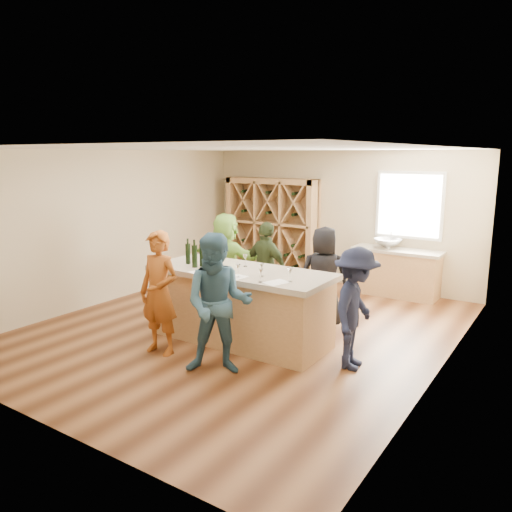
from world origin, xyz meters
The scene contains 34 objects.
floor centered at (0.00, 0.00, -0.05)m, with size 6.00×7.00×0.10m, color brown.
ceiling centered at (0.00, 0.00, 2.85)m, with size 6.00×7.00×0.10m, color white.
wall_back centered at (0.00, 3.55, 1.40)m, with size 6.00×0.10×2.80m, color #C8B590.
wall_front centered at (0.00, -3.55, 1.40)m, with size 6.00×0.10×2.80m, color #C8B590.
wall_left centered at (-3.05, 0.00, 1.40)m, with size 0.10×7.00×2.80m, color #C8B590.
wall_right centered at (3.05, 0.00, 1.40)m, with size 0.10×7.00×2.80m, color #C8B590.
window_frame centered at (1.50, 3.47, 1.75)m, with size 1.30×0.06×1.30m, color white.
window_pane centered at (1.50, 3.44, 1.75)m, with size 1.18×0.01×1.18m, color white.
wine_rack centered at (-1.50, 3.27, 1.10)m, with size 2.20×0.45×2.20m, color tan.
back_counter_base centered at (1.40, 3.20, 0.43)m, with size 1.60×0.58×0.86m, color tan.
back_counter_top centered at (1.40, 3.20, 0.89)m, with size 1.70×0.62×0.06m, color #B4A793.
sink centered at (1.20, 3.20, 1.01)m, with size 0.54×0.54×0.19m, color silver.
faucet centered at (1.20, 3.38, 1.07)m, with size 0.02×0.02×0.30m, color silver.
tasting_counter_base centered at (0.26, -0.46, 0.50)m, with size 2.60×1.00×1.00m, color tan.
tasting_counter_top centered at (0.26, -0.46, 1.04)m, with size 2.72×1.12×0.08m, color #B4A793.
wine_bottle_a centered at (-0.63, -0.57, 1.23)m, with size 0.08×0.08×0.31m, color black.
wine_bottle_b centered at (-0.39, -0.70, 1.25)m, with size 0.08×0.08×0.33m, color black.
wine_bottle_c centered at (-0.35, -0.58, 1.25)m, with size 0.08×0.08×0.34m, color black.
wine_bottle_d centered at (-0.20, -0.72, 1.22)m, with size 0.07×0.07×0.27m, color black.
wine_glass_a centered at (0.00, -0.87, 1.18)m, with size 0.07×0.07×0.19m, color white.
wine_glass_b centered at (0.51, -0.86, 1.17)m, with size 0.07×0.07×0.18m, color white.
wine_glass_c centered at (0.91, -0.91, 1.16)m, with size 0.06×0.06×0.17m, color white.
wine_glass_d centered at (0.74, -0.64, 1.17)m, with size 0.07×0.07×0.18m, color white.
wine_glass_e centered at (1.21, -0.69, 1.18)m, with size 0.07×0.07×0.19m, color white.
tasting_menu_a centered at (-0.14, -0.89, 1.08)m, with size 0.21×0.28×0.00m, color white.
tasting_menu_b centered at (0.48, -0.88, 1.08)m, with size 0.23×0.31×0.00m, color white.
tasting_menu_c centered at (1.08, -0.81, 1.08)m, with size 0.24×0.32×0.00m, color white.
person_near_left centered at (-0.41, -1.44, 0.86)m, with size 0.63×0.46×1.72m, color #994C19.
person_near_right centered at (0.66, -1.50, 0.89)m, with size 0.87×0.48×1.78m, color #335972.
person_server centered at (2.03, -0.44, 0.79)m, with size 1.02×0.48×1.59m, color #191E38.
person_far_mid centered at (-0.07, 0.78, 0.81)m, with size 0.94×0.48×1.61m, color #263319.
person_far_right centered at (1.00, 0.79, 0.81)m, with size 0.79×0.51×1.62m, color black.
person_far_left centered at (-0.96, 0.84, 0.85)m, with size 1.58×0.57×1.70m, color #8CC64C.
wine_glass_f centered at (0.21, -0.26, 1.17)m, with size 0.07×0.07×0.18m, color white.
Camera 1 is at (4.31, -6.20, 2.71)m, focal length 35.00 mm.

